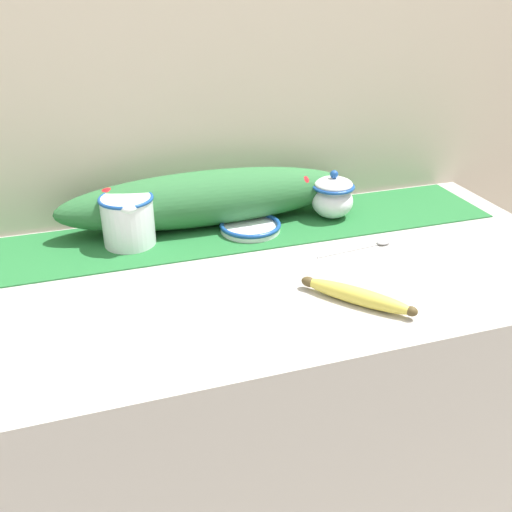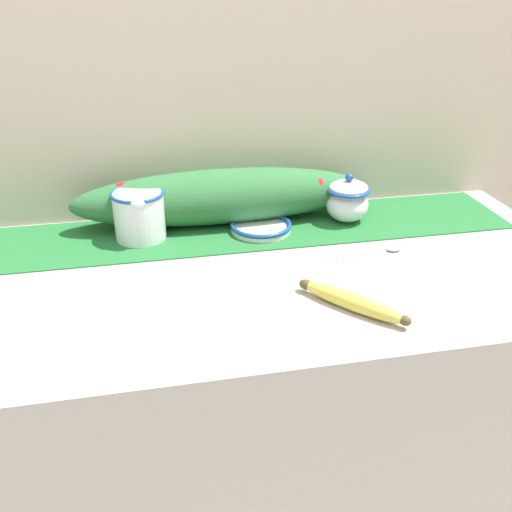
% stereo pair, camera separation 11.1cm
% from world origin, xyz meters
% --- Properties ---
extents(countertop, '(1.48, 0.66, 0.88)m').
position_xyz_m(countertop, '(0.00, 0.00, 0.44)').
color(countertop, '#B7B2AD').
rests_on(countertop, ground_plane).
extents(back_wall, '(2.28, 0.04, 2.40)m').
position_xyz_m(back_wall, '(0.00, 0.35, 1.20)').
color(back_wall, beige).
rests_on(back_wall, ground_plane).
extents(table_runner, '(1.36, 0.24, 0.00)m').
position_xyz_m(table_runner, '(0.00, 0.20, 0.88)').
color(table_runner, '#236B33').
rests_on(table_runner, countertop).
extents(cream_pitcher, '(0.12, 0.14, 0.11)m').
position_xyz_m(cream_pitcher, '(-0.19, 0.20, 0.95)').
color(cream_pitcher, white).
rests_on(cream_pitcher, countertop).
extents(sugar_bowl, '(0.10, 0.10, 0.12)m').
position_xyz_m(sugar_bowl, '(0.30, 0.20, 0.94)').
color(sugar_bowl, white).
rests_on(sugar_bowl, countertop).
extents(small_dish, '(0.14, 0.14, 0.02)m').
position_xyz_m(small_dish, '(0.08, 0.18, 0.90)').
color(small_dish, white).
rests_on(small_dish, countertop).
extents(banana, '(0.17, 0.19, 0.03)m').
position_xyz_m(banana, '(0.17, -0.18, 0.90)').
color(banana, '#DBCC4C').
rests_on(banana, countertop).
extents(spoon, '(0.19, 0.03, 0.01)m').
position_xyz_m(spoon, '(0.33, 0.03, 0.89)').
color(spoon, '#B7B7BC').
rests_on(spoon, countertop).
extents(poinsettia_garland, '(0.70, 0.14, 0.13)m').
position_xyz_m(poinsettia_garland, '(-0.00, 0.25, 0.95)').
color(poinsettia_garland, '#2D6B38').
rests_on(poinsettia_garland, countertop).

